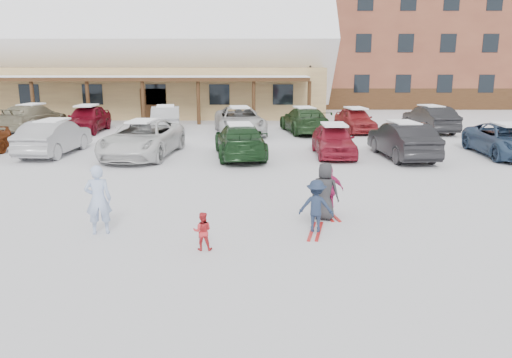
{
  "coord_description": "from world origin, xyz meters",
  "views": [
    {
      "loc": [
        0.4,
        -11.86,
        4.04
      ],
      "look_at": [
        0.3,
        1.0,
        1.0
      ],
      "focal_mm": 35.0,
      "sensor_mm": 36.0,
      "label": 1
    }
  ],
  "objects_px": {
    "day_lodge": "(139,63)",
    "parked_car_1": "(54,137)",
    "child_navy": "(316,206)",
    "parked_car_12": "(355,120)",
    "toddler_red": "(202,231)",
    "parked_car_8": "(87,119)",
    "parked_car_2": "(143,139)",
    "parked_car_13": "(430,119)",
    "parked_car_3": "(240,141)",
    "parked_car_4": "(334,140)",
    "parked_car_6": "(507,140)",
    "parked_car_10": "(240,121)",
    "parked_car_11": "(304,120)",
    "parked_car_5": "(403,140)",
    "lamp_post": "(310,67)",
    "child_magenta": "(329,190)",
    "parked_car_9": "(166,119)",
    "parked_car_7": "(32,118)",
    "bystander_dark": "(325,191)",
    "alpine_hotel": "(406,12)",
    "adult_skier": "(98,200)"
  },
  "relations": [
    {
      "from": "parked_car_1",
      "to": "parked_car_2",
      "type": "height_order",
      "value": "parked_car_2"
    },
    {
      "from": "parked_car_2",
      "to": "parked_car_5",
      "type": "height_order",
      "value": "parked_car_2"
    },
    {
      "from": "parked_car_4",
      "to": "child_magenta",
      "type": "bearing_deg",
      "value": -99.22
    },
    {
      "from": "parked_car_1",
      "to": "parked_car_9",
      "type": "distance_m",
      "value": 8.39
    },
    {
      "from": "parked_car_8",
      "to": "day_lodge",
      "type": "bearing_deg",
      "value": 85.93
    },
    {
      "from": "parked_car_8",
      "to": "parked_car_11",
      "type": "distance_m",
      "value": 12.62
    },
    {
      "from": "parked_car_6",
      "to": "parked_car_7",
      "type": "relative_size",
      "value": 0.93
    },
    {
      "from": "child_navy",
      "to": "parked_car_12",
      "type": "xyz_separation_m",
      "value": [
        4.22,
        17.63,
        0.05
      ]
    },
    {
      "from": "day_lodge",
      "to": "parked_car_1",
      "type": "xyz_separation_m",
      "value": [
        0.28,
        -17.99,
        -3.18
      ]
    },
    {
      "from": "day_lodge",
      "to": "lamp_post",
      "type": "distance_m",
      "value": 13.37
    },
    {
      "from": "parked_car_4",
      "to": "parked_car_12",
      "type": "bearing_deg",
      "value": 72.42
    },
    {
      "from": "child_navy",
      "to": "parked_car_1",
      "type": "height_order",
      "value": "parked_car_1"
    },
    {
      "from": "alpine_hotel",
      "to": "parked_car_1",
      "type": "xyz_separation_m",
      "value": [
        -22.99,
        -28.03,
        -7.87
      ]
    },
    {
      "from": "child_magenta",
      "to": "parked_car_13",
      "type": "height_order",
      "value": "parked_car_13"
    },
    {
      "from": "lamp_post",
      "to": "parked_car_8",
      "type": "relative_size",
      "value": 1.42
    },
    {
      "from": "parked_car_6",
      "to": "parked_car_5",
      "type": "bearing_deg",
      "value": -173.55
    },
    {
      "from": "parked_car_2",
      "to": "parked_car_3",
      "type": "bearing_deg",
      "value": 2.98
    },
    {
      "from": "adult_skier",
      "to": "parked_car_1",
      "type": "height_order",
      "value": "adult_skier"
    },
    {
      "from": "parked_car_6",
      "to": "parked_car_1",
      "type": "bearing_deg",
      "value": -179.83
    },
    {
      "from": "toddler_red",
      "to": "parked_car_7",
      "type": "height_order",
      "value": "parked_car_7"
    },
    {
      "from": "parked_car_6",
      "to": "parked_car_13",
      "type": "distance_m",
      "value": 7.7
    },
    {
      "from": "lamp_post",
      "to": "parked_car_3",
      "type": "bearing_deg",
      "value": -105.97
    },
    {
      "from": "child_navy",
      "to": "parked_car_4",
      "type": "height_order",
      "value": "parked_car_4"
    },
    {
      "from": "parked_car_9",
      "to": "child_navy",
      "type": "bearing_deg",
      "value": 101.86
    },
    {
      "from": "alpine_hotel",
      "to": "parked_car_12",
      "type": "xyz_separation_m",
      "value": [
        -8.29,
        -20.72,
        -7.93
      ]
    },
    {
      "from": "parked_car_6",
      "to": "parked_car_3",
      "type": "bearing_deg",
      "value": -177.31
    },
    {
      "from": "day_lodge",
      "to": "parked_car_6",
      "type": "relative_size",
      "value": 5.8
    },
    {
      "from": "bystander_dark",
      "to": "toddler_red",
      "type": "bearing_deg",
      "value": 58.58
    },
    {
      "from": "lamp_post",
      "to": "parked_car_12",
      "type": "xyz_separation_m",
      "value": [
        1.94,
        -7.75,
        -2.95
      ]
    },
    {
      "from": "parked_car_4",
      "to": "parked_car_5",
      "type": "height_order",
      "value": "parked_car_5"
    },
    {
      "from": "parked_car_3",
      "to": "parked_car_5",
      "type": "distance_m",
      "value": 6.94
    },
    {
      "from": "lamp_post",
      "to": "parked_car_13",
      "type": "bearing_deg",
      "value": -50.81
    },
    {
      "from": "child_magenta",
      "to": "parked_car_10",
      "type": "xyz_separation_m",
      "value": [
        -3.01,
        15.21,
        0.1
      ]
    },
    {
      "from": "day_lodge",
      "to": "parked_car_12",
      "type": "xyz_separation_m",
      "value": [
        14.98,
        -10.68,
        -3.24
      ]
    },
    {
      "from": "alpine_hotel",
      "to": "parked_car_2",
      "type": "distance_m",
      "value": 35.1
    },
    {
      "from": "parked_car_3",
      "to": "parked_car_5",
      "type": "relative_size",
      "value": 1.06
    },
    {
      "from": "parked_car_2",
      "to": "parked_car_13",
      "type": "xyz_separation_m",
      "value": [
        15.02,
        7.79,
        -0.01
      ]
    },
    {
      "from": "parked_car_12",
      "to": "lamp_post",
      "type": "bearing_deg",
      "value": 96.46
    },
    {
      "from": "parked_car_1",
      "to": "parked_car_3",
      "type": "relative_size",
      "value": 0.94
    },
    {
      "from": "parked_car_1",
      "to": "parked_car_6",
      "type": "bearing_deg",
      "value": -177.66
    },
    {
      "from": "parked_car_11",
      "to": "parked_car_12",
      "type": "relative_size",
      "value": 1.23
    },
    {
      "from": "parked_car_4",
      "to": "parked_car_9",
      "type": "xyz_separation_m",
      "value": [
        -8.77,
        7.85,
        0.05
      ]
    },
    {
      "from": "parked_car_5",
      "to": "child_magenta",
      "type": "bearing_deg",
      "value": 57.03
    },
    {
      "from": "day_lodge",
      "to": "parked_car_10",
      "type": "xyz_separation_m",
      "value": [
        8.26,
        -11.66,
        -3.17
      ]
    },
    {
      "from": "lamp_post",
      "to": "child_magenta",
      "type": "xyz_separation_m",
      "value": [
        -1.77,
        -23.94,
        -2.98
      ]
    },
    {
      "from": "parked_car_7",
      "to": "parked_car_9",
      "type": "relative_size",
      "value": 1.2
    },
    {
      "from": "day_lodge",
      "to": "parked_car_1",
      "type": "distance_m",
      "value": 18.27
    },
    {
      "from": "toddler_red",
      "to": "parked_car_10",
      "type": "height_order",
      "value": "parked_car_10"
    },
    {
      "from": "toddler_red",
      "to": "parked_car_8",
      "type": "distance_m",
      "value": 20.62
    },
    {
      "from": "child_magenta",
      "to": "parked_car_10",
      "type": "bearing_deg",
      "value": -88.51
    }
  ]
}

